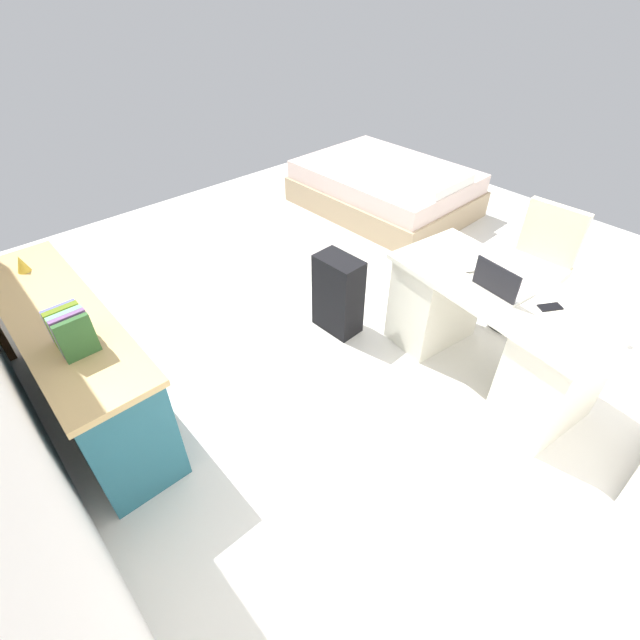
{
  "coord_description": "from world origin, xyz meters",
  "views": [
    {
      "loc": [
        -2.1,
        2.41,
        2.4
      ],
      "look_at": [
        -0.46,
        0.94,
        0.6
      ],
      "focal_mm": 25.7,
      "sensor_mm": 36.0,
      "label": 1
    }
  ],
  "objects_px": {
    "desk": "(489,330)",
    "credenza": "(78,363)",
    "suitcase_black": "(338,295)",
    "office_chair": "(532,274)",
    "figurine_small": "(21,264)",
    "laptop": "(500,285)",
    "cell_phone_near_laptop": "(550,307)",
    "computer_mouse": "(471,269)",
    "bed": "(385,188)"
  },
  "relations": [
    {
      "from": "office_chair",
      "to": "figurine_small",
      "type": "distance_m",
      "value": 3.61
    },
    {
      "from": "credenza",
      "to": "bed",
      "type": "height_order",
      "value": "credenza"
    },
    {
      "from": "figurine_small",
      "to": "office_chair",
      "type": "bearing_deg",
      "value": -123.33
    },
    {
      "from": "desk",
      "to": "laptop",
      "type": "relative_size",
      "value": 4.51
    },
    {
      "from": "laptop",
      "to": "computer_mouse",
      "type": "relative_size",
      "value": 3.35
    },
    {
      "from": "suitcase_black",
      "to": "computer_mouse",
      "type": "distance_m",
      "value": 1.01
    },
    {
      "from": "desk",
      "to": "bed",
      "type": "xyz_separation_m",
      "value": [
        2.26,
        -1.49,
        -0.14
      ]
    },
    {
      "from": "office_chair",
      "to": "laptop",
      "type": "distance_m",
      "value": 0.95
    },
    {
      "from": "desk",
      "to": "suitcase_black",
      "type": "bearing_deg",
      "value": 21.81
    },
    {
      "from": "laptop",
      "to": "suitcase_black",
      "type": "bearing_deg",
      "value": 18.88
    },
    {
      "from": "office_chair",
      "to": "figurine_small",
      "type": "bearing_deg",
      "value": 56.67
    },
    {
      "from": "laptop",
      "to": "cell_phone_near_laptop",
      "type": "bearing_deg",
      "value": -164.5
    },
    {
      "from": "bed",
      "to": "suitcase_black",
      "type": "height_order",
      "value": "suitcase_black"
    },
    {
      "from": "desk",
      "to": "bed",
      "type": "bearing_deg",
      "value": -33.41
    },
    {
      "from": "credenza",
      "to": "figurine_small",
      "type": "relative_size",
      "value": 16.36
    },
    {
      "from": "desk",
      "to": "credenza",
      "type": "xyz_separation_m",
      "value": [
        1.52,
        2.19,
        0.01
      ]
    },
    {
      "from": "computer_mouse",
      "to": "laptop",
      "type": "bearing_deg",
      "value": 170.98
    },
    {
      "from": "bed",
      "to": "figurine_small",
      "type": "xyz_separation_m",
      "value": [
        -0.15,
        3.68,
        0.6
      ]
    },
    {
      "from": "office_chair",
      "to": "computer_mouse",
      "type": "distance_m",
      "value": 0.87
    },
    {
      "from": "bed",
      "to": "suitcase_black",
      "type": "relative_size",
      "value": 3.02
    },
    {
      "from": "cell_phone_near_laptop",
      "to": "laptop",
      "type": "bearing_deg",
      "value": 46.43
    },
    {
      "from": "desk",
      "to": "laptop",
      "type": "distance_m",
      "value": 0.41
    },
    {
      "from": "figurine_small",
      "to": "desk",
      "type": "bearing_deg",
      "value": -133.94
    },
    {
      "from": "credenza",
      "to": "laptop",
      "type": "height_order",
      "value": "laptop"
    },
    {
      "from": "cell_phone_near_laptop",
      "to": "figurine_small",
      "type": "bearing_deg",
      "value": 73.49
    },
    {
      "from": "desk",
      "to": "cell_phone_near_laptop",
      "type": "relative_size",
      "value": 11.11
    },
    {
      "from": "credenza",
      "to": "cell_phone_near_laptop",
      "type": "bearing_deg",
      "value": -129.54
    },
    {
      "from": "figurine_small",
      "to": "credenza",
      "type": "bearing_deg",
      "value": -179.85
    },
    {
      "from": "office_chair",
      "to": "computer_mouse",
      "type": "bearing_deg",
      "value": 82.31
    },
    {
      "from": "desk",
      "to": "office_chair",
      "type": "distance_m",
      "value": 0.82
    },
    {
      "from": "suitcase_black",
      "to": "cell_phone_near_laptop",
      "type": "distance_m",
      "value": 1.47
    },
    {
      "from": "suitcase_black",
      "to": "cell_phone_near_laptop",
      "type": "xyz_separation_m",
      "value": [
        -1.34,
        -0.44,
        0.43
      ]
    },
    {
      "from": "credenza",
      "to": "suitcase_black",
      "type": "distance_m",
      "value": 1.84
    },
    {
      "from": "desk",
      "to": "office_chair",
      "type": "xyz_separation_m",
      "value": [
        0.14,
        -0.81,
        0.03
      ]
    },
    {
      "from": "bed",
      "to": "computer_mouse",
      "type": "bearing_deg",
      "value": 143.77
    },
    {
      "from": "cell_phone_near_laptop",
      "to": "figurine_small",
      "type": "height_order",
      "value": "figurine_small"
    },
    {
      "from": "credenza",
      "to": "computer_mouse",
      "type": "relative_size",
      "value": 18.0
    },
    {
      "from": "desk",
      "to": "credenza",
      "type": "bearing_deg",
      "value": 55.12
    },
    {
      "from": "bed",
      "to": "cell_phone_near_laptop",
      "type": "height_order",
      "value": "cell_phone_near_laptop"
    },
    {
      "from": "cell_phone_near_laptop",
      "to": "figurine_small",
      "type": "xyz_separation_m",
      "value": [
        2.41,
        2.21,
        0.09
      ]
    },
    {
      "from": "credenza",
      "to": "computer_mouse",
      "type": "xyz_separation_m",
      "value": [
        -1.28,
        -2.2,
        0.36
      ]
    },
    {
      "from": "desk",
      "to": "credenza",
      "type": "relative_size",
      "value": 0.84
    },
    {
      "from": "laptop",
      "to": "computer_mouse",
      "type": "bearing_deg",
      "value": -16.12
    },
    {
      "from": "suitcase_black",
      "to": "figurine_small",
      "type": "xyz_separation_m",
      "value": [
        1.07,
        1.77,
        0.52
      ]
    },
    {
      "from": "laptop",
      "to": "computer_mouse",
      "type": "distance_m",
      "value": 0.27
    },
    {
      "from": "credenza",
      "to": "suitcase_black",
      "type": "height_order",
      "value": "credenza"
    },
    {
      "from": "credenza",
      "to": "bed",
      "type": "xyz_separation_m",
      "value": [
        0.74,
        -3.68,
        -0.15
      ]
    },
    {
      "from": "office_chair",
      "to": "laptop",
      "type": "bearing_deg",
      "value": 99.56
    },
    {
      "from": "laptop",
      "to": "cell_phone_near_laptop",
      "type": "height_order",
      "value": "laptop"
    },
    {
      "from": "suitcase_black",
      "to": "office_chair",
      "type": "bearing_deg",
      "value": -128.79
    }
  ]
}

